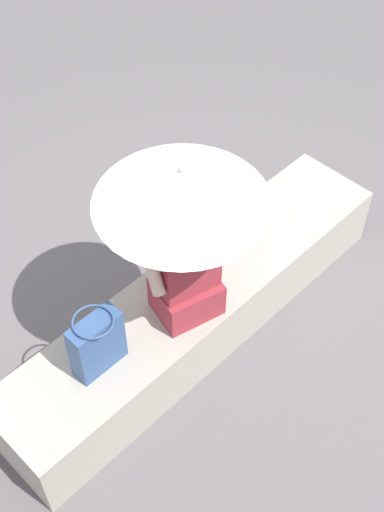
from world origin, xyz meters
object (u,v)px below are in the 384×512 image
parasol (182,187)px  handbag_black (235,219)px  tote_bag_canvas (97,343)px  person_seated (186,263)px

parasol → handbag_black: (-0.60, -0.16, -0.76)m
parasol → handbag_black: bearing=-164.9°
parasol → tote_bag_canvas: 0.94m
person_seated → parasol: bearing=-4.0°
person_seated → handbag_black: size_ratio=2.40×
handbag_black → tote_bag_canvas: 1.15m
person_seated → handbag_black: person_seated is taller
handbag_black → tote_bag_canvas: size_ratio=0.99×
person_seated → tote_bag_canvas: size_ratio=2.37×
parasol → handbag_black: 0.98m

